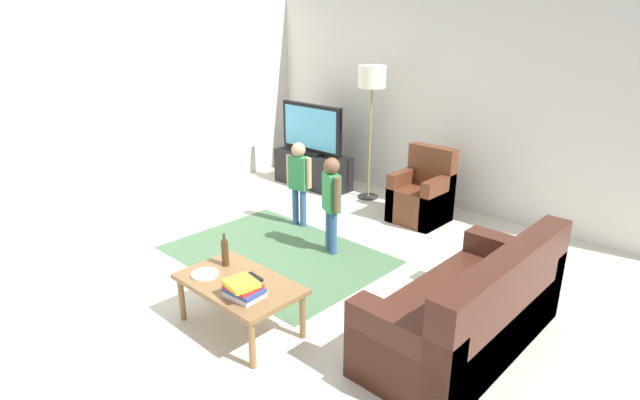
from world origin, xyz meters
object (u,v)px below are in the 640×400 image
Objects in this scene: couch at (473,314)px; book_stack at (244,289)px; tv_remote at (255,277)px; armchair at (423,197)px; floor_lamp at (372,84)px; child_center at (331,197)px; tv_stand at (313,170)px; plate at (205,274)px; bottle at (225,252)px; child_near_tv at (299,177)px; tv at (311,129)px; coffee_table at (239,287)px.

book_stack is (-1.25, -1.15, 0.20)m from couch.
couch is at bearing 38.35° from tv_remote.
armchair is 0.51× the size of floor_lamp.
child_center reaches higher than couch.
tv_stand is at bearing 178.82° from armchair.
couch is 2.09m from plate.
bottle is at bearing 156.92° from book_stack.
book_stack is at bearing 0.19° from plate.
bottle is at bearing -62.48° from child_near_tv.
couch reaches higher than bottle.
tv is 3.46m from bottle.
floor_lamp is at bearing 113.56° from book_stack.
coffee_table is 3.53× the size of bottle.
bottle is 0.25m from plate.
child_near_tv reaches higher than tv_stand.
child_near_tv is at bearing -129.67° from armchair.
book_stack is at bearing -29.13° from coffee_table.
child_near_tv is 2.20m from coffee_table.
armchair reaches higher than plate.
tv is at bearing 120.85° from plate.
child_center is at bearing 111.13° from book_stack.
armchair is 3.15m from book_stack.
child_center is at bearing -40.44° from tv.
tv is 5.00× the size of plate.
bottle reaches higher than tv_stand.
couch is 1.68m from tv_remote.
couch is at bearing -38.73° from floor_lamp.
child_center is 1.62m from coffee_table.
child_center is 1.79m from book_stack.
child_near_tv is (-2.66, 0.80, 0.32)m from couch.
couch is at bearing 27.75° from bottle.
bottle reaches higher than tv_remote.
tv_remote is 0.41m from plate.
child_near_tv is 1.01× the size of coffee_table.
tv is 0.61× the size of couch.
tv_stand is 1.33× the size of armchair.
child_center is at bearing 95.16° from bottle.
tv_stand is at bearing 132.70° from tv_remote.
plate reaches higher than tv_remote.
child_near_tv is at bearing 163.22° from couch.
child_near_tv is (0.03, -1.35, -0.93)m from floor_lamp.
child_center is 1.45m from bottle.
book_stack is at bearing -54.03° from child_near_tv.
child_center reaches higher than bottle.
armchair is 3.12m from plate.
coffee_table is (0.43, -1.55, -0.25)m from child_center.
book_stack is (1.44, -3.30, -1.06)m from floor_lamp.
tv_remote is at bearing -147.29° from couch.
armchair is at bearing 101.35° from tv_remote.
couch is 1.01× the size of floor_lamp.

